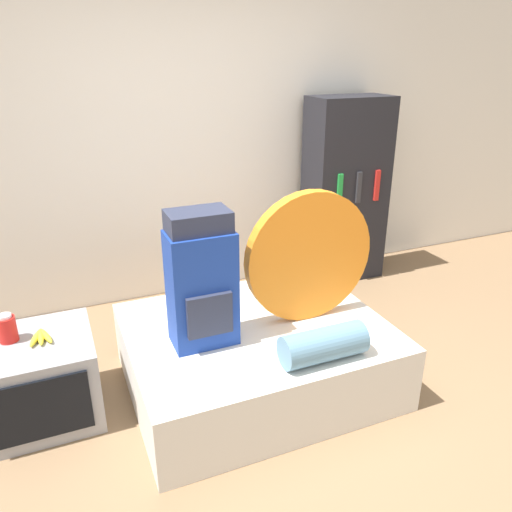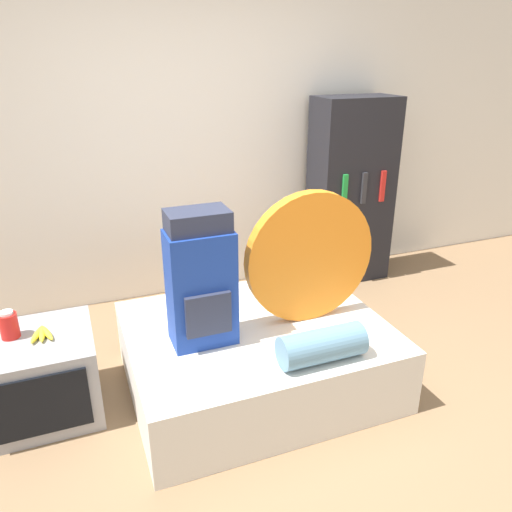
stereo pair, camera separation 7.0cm
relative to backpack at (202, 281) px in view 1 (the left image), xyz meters
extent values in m
plane|color=#846647|center=(0.37, -0.51, -0.77)|extent=(16.00, 16.00, 0.00)
cube|color=white|center=(0.37, 1.51, 0.53)|extent=(8.00, 0.05, 2.60)
cube|color=silver|center=(0.34, 0.04, -0.57)|extent=(1.50, 1.22, 0.40)
cube|color=navy|center=(0.00, 0.00, -0.04)|extent=(0.35, 0.23, 0.65)
cube|color=#282D42|center=(0.00, 0.01, 0.34)|extent=(0.32, 0.21, 0.11)
cube|color=#282D42|center=(0.00, -0.13, -0.14)|extent=(0.25, 0.03, 0.23)
cylinder|color=orange|center=(0.66, 0.02, 0.03)|extent=(0.79, 0.08, 0.79)
cylinder|color=#5B849E|center=(0.52, -0.42, -0.28)|extent=(0.46, 0.18, 0.18)
cube|color=#939399|center=(-0.87, 0.23, -0.53)|extent=(0.58, 0.58, 0.48)
cube|color=black|center=(-0.87, -0.07, -0.52)|extent=(0.46, 0.02, 0.34)
cylinder|color=red|center=(-1.00, 0.29, -0.22)|extent=(0.10, 0.10, 0.14)
cylinder|color=white|center=(-1.00, 0.29, -0.14)|extent=(0.07, 0.07, 0.02)
ellipsoid|color=yellow|center=(-0.86, 0.24, -0.28)|extent=(0.08, 0.18, 0.03)
ellipsoid|color=yellow|center=(-0.84, 0.24, -0.28)|extent=(0.03, 0.18, 0.03)
ellipsoid|color=yellow|center=(-0.81, 0.24, -0.28)|extent=(0.08, 0.18, 0.03)
cube|color=black|center=(1.67, 1.23, 0.02)|extent=(0.68, 0.37, 1.58)
cube|color=#1E8E38|center=(1.49, 1.03, 0.10)|extent=(0.04, 0.02, 0.26)
cube|color=#2D2D33|center=(1.67, 1.03, 0.10)|extent=(0.04, 0.02, 0.26)
cube|color=red|center=(1.86, 1.03, 0.10)|extent=(0.04, 0.02, 0.26)
camera|label=1|loc=(-0.67, -2.34, 1.15)|focal=35.00mm
camera|label=2|loc=(-0.61, -2.36, 1.15)|focal=35.00mm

